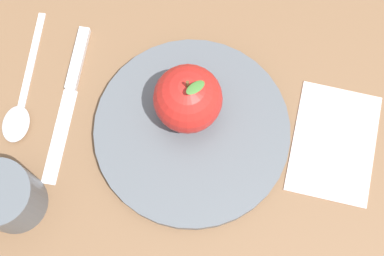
{
  "coord_description": "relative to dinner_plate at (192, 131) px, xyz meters",
  "views": [
    {
      "loc": [
        0.12,
        -0.18,
        0.66
      ],
      "look_at": [
        0.03,
        -0.01,
        0.02
      ],
      "focal_mm": 51.35,
      "sensor_mm": 36.0,
      "label": 1
    }
  ],
  "objects": [
    {
      "name": "cup",
      "position": [
        -0.14,
        -0.18,
        0.03
      ],
      "size": [
        0.08,
        0.08,
        0.08
      ],
      "color": "#4C5156",
      "rests_on": "ground_plane"
    },
    {
      "name": "apple",
      "position": [
        -0.02,
        0.02,
        0.05
      ],
      "size": [
        0.08,
        0.08,
        0.09
      ],
      "color": "#B21E19",
      "rests_on": "dinner_plate"
    },
    {
      "name": "knife",
      "position": [
        -0.16,
        -0.03,
        -0.01
      ],
      "size": [
        0.09,
        0.2,
        0.01
      ],
      "color": "silver",
      "rests_on": "ground_plane"
    },
    {
      "name": "spoon",
      "position": [
        -0.2,
        -0.08,
        -0.0
      ],
      "size": [
        0.09,
        0.18,
        0.01
      ],
      "color": "silver",
      "rests_on": "ground_plane"
    },
    {
      "name": "dinner_plate",
      "position": [
        0.0,
        0.0,
        0.0
      ],
      "size": [
        0.24,
        0.24,
        0.02
      ],
      "color": "#4C5156",
      "rests_on": "ground_plane"
    },
    {
      "name": "ground_plane",
      "position": [
        -0.03,
        0.01,
        -0.01
      ],
      "size": [
        2.4,
        2.4,
        0.0
      ],
      "primitive_type": "plane",
      "color": "brown"
    },
    {
      "name": "linen_napkin",
      "position": [
        0.16,
        0.08,
        -0.01
      ],
      "size": [
        0.14,
        0.17,
        0.0
      ],
      "primitive_type": "cube",
      "rotation": [
        0.0,
        0.0,
        3.45
      ],
      "color": "beige",
      "rests_on": "ground_plane"
    }
  ]
}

